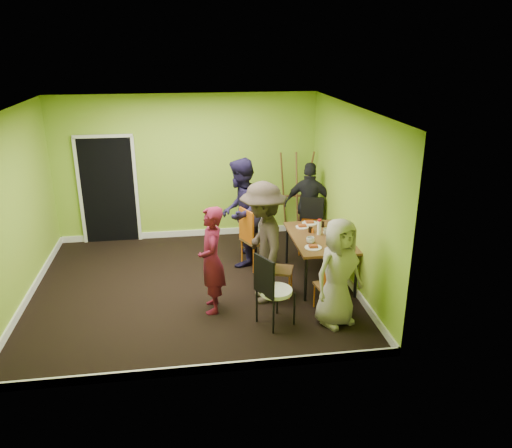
% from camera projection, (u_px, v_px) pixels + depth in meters
% --- Properties ---
extents(ground, '(5.00, 5.00, 0.00)m').
position_uv_depth(ground, '(193.00, 287.00, 7.97)').
color(ground, black).
rests_on(ground, ground).
extents(room_walls, '(5.04, 4.54, 2.82)m').
position_uv_depth(room_walls, '(189.00, 228.00, 7.67)').
color(room_walls, '#94BE31').
rests_on(room_walls, ground).
extents(dining_table, '(0.90, 1.50, 0.75)m').
position_uv_depth(dining_table, '(320.00, 240.00, 8.01)').
color(dining_table, black).
rests_on(dining_table, ground).
extents(chair_left_far, '(0.59, 0.59, 1.08)m').
position_uv_depth(chair_left_far, '(252.00, 235.00, 8.44)').
color(chair_left_far, orange).
rests_on(chair_left_far, ground).
extents(chair_left_near, '(0.46, 0.45, 0.87)m').
position_uv_depth(chair_left_near, '(276.00, 265.00, 7.61)').
color(chair_left_near, orange).
rests_on(chair_left_near, ground).
extents(chair_back_end, '(0.55, 0.60, 1.01)m').
position_uv_depth(chair_back_end, '(312.00, 214.00, 9.16)').
color(chair_back_end, orange).
rests_on(chair_back_end, ground).
extents(chair_front_end, '(0.40, 0.40, 0.85)m').
position_uv_depth(chair_front_end, '(331.00, 283.00, 7.05)').
color(chair_front_end, orange).
rests_on(chair_front_end, ground).
extents(chair_bentwood, '(0.56, 0.55, 1.05)m').
position_uv_depth(chair_bentwood, '(272.00, 287.00, 6.72)').
color(chair_bentwood, black).
rests_on(chair_bentwood, ground).
extents(easel, '(0.69, 0.65, 1.72)m').
position_uv_depth(easel, '(295.00, 194.00, 9.84)').
color(easel, brown).
rests_on(easel, ground).
extents(plate_near_left, '(0.22, 0.22, 0.01)m').
position_uv_depth(plate_near_left, '(302.00, 227.00, 8.38)').
color(plate_near_left, white).
rests_on(plate_near_left, dining_table).
extents(plate_near_right, '(0.26, 0.26, 0.01)m').
position_uv_depth(plate_near_right, '(313.00, 248.00, 7.55)').
color(plate_near_right, white).
rests_on(plate_near_right, dining_table).
extents(plate_far_back, '(0.26, 0.26, 0.01)m').
position_uv_depth(plate_far_back, '(310.00, 223.00, 8.56)').
color(plate_far_back, white).
rests_on(plate_far_back, dining_table).
extents(plate_far_front, '(0.22, 0.22, 0.01)m').
position_uv_depth(plate_far_front, '(335.00, 251.00, 7.41)').
color(plate_far_front, white).
rests_on(plate_far_front, dining_table).
extents(plate_wall_back, '(0.25, 0.25, 0.01)m').
position_uv_depth(plate_wall_back, '(331.00, 232.00, 8.14)').
color(plate_wall_back, white).
rests_on(plate_wall_back, dining_table).
extents(plate_wall_front, '(0.25, 0.25, 0.01)m').
position_uv_depth(plate_wall_front, '(335.00, 239.00, 7.86)').
color(plate_wall_front, white).
rests_on(plate_wall_front, dining_table).
extents(thermos, '(0.07, 0.07, 0.23)m').
position_uv_depth(thermos, '(319.00, 228.00, 8.03)').
color(thermos, white).
rests_on(thermos, dining_table).
extents(blue_bottle, '(0.08, 0.08, 0.19)m').
position_uv_depth(blue_bottle, '(342.00, 237.00, 7.71)').
color(blue_bottle, '#1B2DCA').
rests_on(blue_bottle, dining_table).
extents(orange_bottle, '(0.04, 0.04, 0.08)m').
position_uv_depth(orange_bottle, '(313.00, 231.00, 8.13)').
color(orange_bottle, orange).
rests_on(orange_bottle, dining_table).
extents(glass_mid, '(0.07, 0.07, 0.09)m').
position_uv_depth(glass_mid, '(310.00, 230.00, 8.15)').
color(glass_mid, black).
rests_on(glass_mid, dining_table).
extents(glass_back, '(0.07, 0.07, 0.09)m').
position_uv_depth(glass_back, '(322.00, 224.00, 8.39)').
color(glass_back, black).
rests_on(glass_back, dining_table).
extents(glass_front, '(0.07, 0.07, 0.08)m').
position_uv_depth(glass_front, '(336.00, 244.00, 7.57)').
color(glass_front, black).
rests_on(glass_front, dining_table).
extents(cup_a, '(0.13, 0.13, 0.10)m').
position_uv_depth(cup_a, '(310.00, 240.00, 7.71)').
color(cup_a, white).
rests_on(cup_a, dining_table).
extents(cup_b, '(0.10, 0.10, 0.10)m').
position_uv_depth(cup_b, '(326.00, 231.00, 8.07)').
color(cup_b, white).
rests_on(cup_b, dining_table).
extents(person_standing, '(0.38, 0.58, 1.57)m').
position_uv_depth(person_standing, '(212.00, 260.00, 7.05)').
color(person_standing, maroon).
rests_on(person_standing, ground).
extents(person_left_far, '(0.96, 1.09, 1.87)m').
position_uv_depth(person_left_far, '(241.00, 212.00, 8.53)').
color(person_left_far, '#1A1535').
rests_on(person_left_far, ground).
extents(person_left_near, '(0.71, 1.20, 1.83)m').
position_uv_depth(person_left_near, '(263.00, 243.00, 7.30)').
color(person_left_near, '#322921').
rests_on(person_left_near, ground).
extents(person_back_end, '(1.03, 0.70, 1.62)m').
position_uv_depth(person_back_end, '(310.00, 205.00, 9.30)').
color(person_back_end, black).
rests_on(person_back_end, ground).
extents(person_front_end, '(0.88, 0.75, 1.53)m').
position_uv_depth(person_front_end, '(338.00, 273.00, 6.72)').
color(person_front_end, gray).
rests_on(person_front_end, ground).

